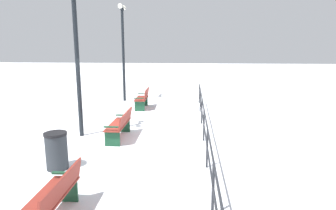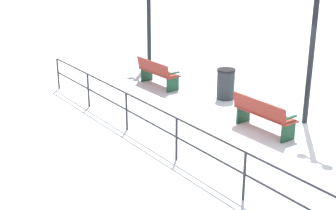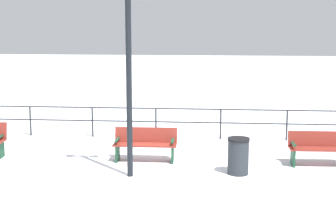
# 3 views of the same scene
# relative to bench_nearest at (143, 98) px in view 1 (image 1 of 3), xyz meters

# --- Properties ---
(ground_plane) EXTENTS (80.00, 80.00, 0.00)m
(ground_plane) POSITION_rel_bench_nearest_xyz_m (0.04, 4.56, -0.48)
(ground_plane) COLOR white
(ground_plane) RESTS_ON ground
(bench_nearest) EXTENTS (0.60, 1.42, 0.94)m
(bench_nearest) POSITION_rel_bench_nearest_xyz_m (0.00, 0.00, 0.00)
(bench_nearest) COLOR maroon
(bench_nearest) RESTS_ON ground
(bench_second) EXTENTS (0.57, 1.68, 0.87)m
(bench_second) POSITION_rel_bench_nearest_xyz_m (-0.04, 4.56, -0.01)
(bench_second) COLOR maroon
(bench_second) RESTS_ON ground
(bench_third) EXTENTS (0.58, 1.61, 0.86)m
(bench_third) POSITION_rel_bench_nearest_xyz_m (-0.02, 9.11, -0.03)
(bench_third) COLOR maroon
(bench_third) RESTS_ON ground
(lamppost_near) EXTENTS (0.25, 0.97, 4.93)m
(lamppost_near) POSITION_rel_bench_nearest_xyz_m (1.31, -1.88, 2.68)
(lamppost_near) COLOR black
(lamppost_near) RESTS_ON ground
(lamppost_middle) EXTENTS (0.25, 0.91, 4.59)m
(lamppost_middle) POSITION_rel_bench_nearest_xyz_m (1.31, 4.36, 2.46)
(lamppost_middle) COLOR black
(lamppost_middle) RESTS_ON ground
(waterfront_railing) EXTENTS (0.05, 12.34, 0.97)m
(waterfront_railing) POSITION_rel_bench_nearest_xyz_m (-2.65, 4.56, 0.18)
(waterfront_railing) COLOR #26282D
(waterfront_railing) RESTS_ON ground
(trash_bin) EXTENTS (0.53, 0.53, 0.90)m
(trash_bin) POSITION_rel_bench_nearest_xyz_m (0.92, 6.96, -0.03)
(trash_bin) COLOR #2D3338
(trash_bin) RESTS_ON ground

